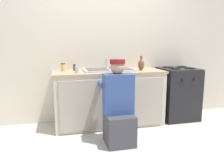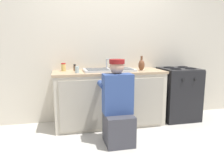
# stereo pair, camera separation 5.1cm
# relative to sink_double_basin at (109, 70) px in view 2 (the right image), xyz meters

# --- Properties ---
(ground_plane) EXTENTS (12.00, 12.00, 0.00)m
(ground_plane) POSITION_rel_sink_double_basin_xyz_m (0.00, -0.30, -0.90)
(ground_plane) COLOR beige
(back_wall) EXTENTS (6.00, 0.10, 2.50)m
(back_wall) POSITION_rel_sink_double_basin_xyz_m (0.00, 0.35, 0.35)
(back_wall) COLOR beige
(back_wall) RESTS_ON ground_plane
(counter_cabinet) EXTENTS (1.71, 0.62, 0.84)m
(counter_cabinet) POSITION_rel_sink_double_basin_xyz_m (0.00, -0.01, -0.48)
(counter_cabinet) COLOR beige
(counter_cabinet) RESTS_ON ground_plane
(countertop) EXTENTS (1.75, 0.62, 0.03)m
(countertop) POSITION_rel_sink_double_basin_xyz_m (0.00, -0.00, -0.04)
(countertop) COLOR tan
(countertop) RESTS_ON counter_cabinet
(sink_double_basin) EXTENTS (0.80, 0.44, 0.19)m
(sink_double_basin) POSITION_rel_sink_double_basin_xyz_m (0.00, 0.00, 0.00)
(sink_double_basin) COLOR silver
(sink_double_basin) RESTS_ON countertop
(stove_range) EXTENTS (0.61, 0.62, 0.90)m
(stove_range) POSITION_rel_sink_double_basin_xyz_m (1.23, -0.00, -0.45)
(stove_range) COLOR black
(stove_range) RESTS_ON ground_plane
(plumber_person) EXTENTS (0.42, 0.61, 1.10)m
(plumber_person) POSITION_rel_sink_double_basin_xyz_m (-0.04, -0.70, -0.44)
(plumber_person) COLOR #3F3F47
(plumber_person) RESTS_ON ground_plane
(vase_decorative) EXTENTS (0.10, 0.10, 0.23)m
(vase_decorative) POSITION_rel_sink_double_basin_xyz_m (0.53, -0.04, 0.07)
(vase_decorative) COLOR brown
(vase_decorative) RESTS_ON countertop
(condiment_jar) EXTENTS (0.07, 0.07, 0.13)m
(condiment_jar) POSITION_rel_sink_double_basin_xyz_m (-0.70, 0.13, 0.05)
(condiment_jar) COLOR #DBB760
(condiment_jar) RESTS_ON countertop
(spice_bottle_pepper) EXTENTS (0.04, 0.04, 0.10)m
(spice_bottle_pepper) POSITION_rel_sink_double_basin_xyz_m (-0.53, 0.13, 0.03)
(spice_bottle_pepper) COLOR #513823
(spice_bottle_pepper) RESTS_ON countertop
(water_glass) EXTENTS (0.06, 0.06, 0.10)m
(water_glass) POSITION_rel_sink_double_basin_xyz_m (-0.51, -0.15, 0.03)
(water_glass) COLOR #ADC6CC
(water_glass) RESTS_ON countertop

